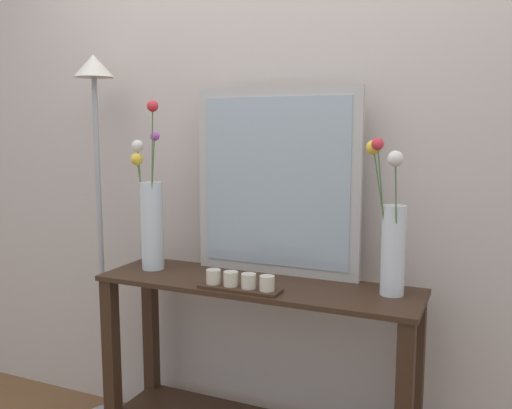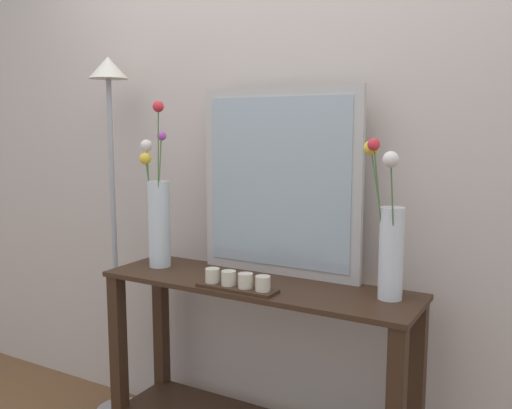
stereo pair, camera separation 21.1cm
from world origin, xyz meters
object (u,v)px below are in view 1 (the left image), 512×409
tall_vase_left (151,216)px  candle_tray (240,283)px  console_table (256,362)px  vase_right (392,238)px  mirror_leaning (276,182)px  floor_lamp (98,181)px

tall_vase_left → candle_tray: 0.54m
console_table → candle_tray: candle_tray is taller
vase_right → console_table: bearing=-175.1°
vase_right → mirror_leaning: bearing=167.7°
console_table → candle_tray: 0.38m
tall_vase_left → candle_tray: tall_vase_left is taller
floor_lamp → console_table: bearing=-6.2°
mirror_leaning → floor_lamp: floor_lamp is taller
tall_vase_left → floor_lamp: bearing=166.9°
vase_right → candle_tray: vase_right is taller
tall_vase_left → vase_right: size_ratio=1.25×
vase_right → floor_lamp: size_ratio=0.33×
tall_vase_left → console_table: bearing=-1.3°
console_table → vase_right: vase_right is taller
mirror_leaning → floor_lamp: 0.86m
console_table → tall_vase_left: (-0.49, 0.01, 0.56)m
console_table → mirror_leaning: (0.02, 0.15, 0.71)m
floor_lamp → tall_vase_left: bearing=-13.1°
mirror_leaning → floor_lamp: (-0.86, -0.06, -0.02)m
mirror_leaning → tall_vase_left: bearing=-164.9°
candle_tray → floor_lamp: (-0.82, 0.21, 0.33)m
tall_vase_left → floor_lamp: (-0.34, 0.08, 0.13)m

